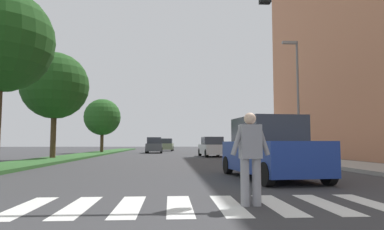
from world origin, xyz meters
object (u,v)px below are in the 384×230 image
object	(u,v)px
street_lamp_right	(296,88)
suv_crossing	(269,149)
traffic_light_gantry	(42,8)
sedan_distant	(154,146)
sedan_far_horizon	(167,145)
tree_mid	(0,40)
tree_far	(55,86)
tree_distant	(102,117)
pedestrian_performer	(250,154)
sedan_midblock	(212,147)

from	to	relation	value
street_lamp_right	suv_crossing	size ratio (longest dim) A/B	1.57
traffic_light_gantry	sedan_distant	size ratio (longest dim) A/B	2.24
street_lamp_right	sedan_far_horizon	size ratio (longest dim) A/B	1.79
tree_mid	tree_far	bearing A→B (deg)	95.20
traffic_light_gantry	tree_far	bearing A→B (deg)	107.23
tree_distant	traffic_light_gantry	bearing A→B (deg)	-81.68
tree_distant	tree_mid	bearing A→B (deg)	-88.65
sedan_distant	tree_mid	bearing A→B (deg)	-102.08
pedestrian_performer	sedan_distant	world-z (taller)	sedan_distant
tree_far	traffic_light_gantry	distance (m)	15.78
tree_mid	suv_crossing	size ratio (longest dim) A/B	1.53
street_lamp_right	tree_distant	bearing A→B (deg)	131.76
tree_distant	sedan_midblock	xyz separation A→B (m)	(11.04, -10.30, -3.22)
tree_far	pedestrian_performer	size ratio (longest dim) A/B	4.20
street_lamp_right	sedan_midblock	bearing A→B (deg)	122.36
tree_mid	tree_far	size ratio (longest dim) A/B	1.03
traffic_light_gantry	street_lamp_right	size ratio (longest dim) A/B	1.37
tree_far	sedan_midblock	xyz separation A→B (m)	(11.31, 4.72, -4.23)
street_lamp_right	pedestrian_performer	world-z (taller)	street_lamp_right
tree_mid	sedan_midblock	xyz separation A→B (m)	(10.47, 13.98, -4.55)
tree_far	sedan_distant	bearing A→B (deg)	68.14
tree_far	pedestrian_performer	world-z (taller)	tree_far
tree_mid	suv_crossing	bearing A→B (deg)	-18.10
street_lamp_right	sedan_midblock	world-z (taller)	street_lamp_right
sedan_far_horizon	tree_far	bearing A→B (deg)	-106.85
tree_far	sedan_distant	distance (m)	16.80
tree_mid	sedan_distant	distance (m)	25.32
traffic_light_gantry	street_lamp_right	distance (m)	16.88
traffic_light_gantry	suv_crossing	size ratio (longest dim) A/B	2.15
tree_distant	sedan_distant	world-z (taller)	tree_distant
tree_far	sedan_distant	size ratio (longest dim) A/B	1.55
tree_mid	sedan_distant	size ratio (longest dim) A/B	1.60
tree_mid	sedan_far_horizon	size ratio (longest dim) A/B	1.75
pedestrian_performer	traffic_light_gantry	bearing A→B (deg)	155.07
tree_far	tree_distant	size ratio (longest dim) A/B	1.21
tree_far	sedan_midblock	size ratio (longest dim) A/B	1.61
tree_mid	street_lamp_right	distance (m)	16.50
tree_distant	street_lamp_right	xyz separation A→B (m)	(15.55, -17.42, 0.62)
tree_far	suv_crossing	bearing A→B (deg)	-48.86
traffic_light_gantry	sedan_far_horizon	xyz separation A→B (m)	(2.66, 39.27, -3.62)
street_lamp_right	suv_crossing	world-z (taller)	street_lamp_right
sedan_midblock	sedan_far_horizon	xyz separation A→B (m)	(-3.98, 19.48, 0.04)
tree_mid	pedestrian_performer	size ratio (longest dim) A/B	4.33
sedan_distant	pedestrian_performer	bearing A→B (deg)	-84.32
tree_far	sedan_distant	xyz separation A→B (m)	(6.06, 15.10, -4.18)
tree_mid	traffic_light_gantry	xyz separation A→B (m)	(3.83, -5.80, -0.90)
pedestrian_performer	sedan_far_horizon	size ratio (longest dim) A/B	0.40
traffic_light_gantry	sedan_midblock	world-z (taller)	traffic_light_gantry
tree_far	street_lamp_right	distance (m)	16.01
tree_mid	sedan_far_horizon	world-z (taller)	tree_mid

